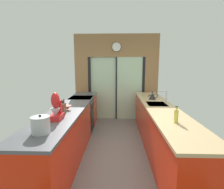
% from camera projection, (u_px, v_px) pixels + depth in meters
% --- Properties ---
extents(ground_plane, '(5.04, 7.60, 0.02)m').
position_uv_depth(ground_plane, '(115.00, 143.00, 3.96)').
color(ground_plane, slate).
extents(back_wall_unit, '(2.64, 0.12, 2.70)m').
position_uv_depth(back_wall_unit, '(116.00, 72.00, 5.48)').
color(back_wall_unit, olive).
rests_on(back_wall_unit, ground_plane).
extents(left_counter_run, '(0.62, 3.80, 0.92)m').
position_uv_depth(left_counter_run, '(70.00, 130.00, 3.45)').
color(left_counter_run, red).
rests_on(left_counter_run, ground_plane).
extents(right_counter_run, '(0.62, 3.80, 0.92)m').
position_uv_depth(right_counter_run, '(159.00, 128.00, 3.56)').
color(right_counter_run, red).
rests_on(right_counter_run, ground_plane).
extents(sink_faucet, '(0.19, 0.02, 0.29)m').
position_uv_depth(sink_faucet, '(165.00, 95.00, 3.69)').
color(sink_faucet, '#B7BABC').
rests_on(sink_faucet, right_counter_run).
extents(oven_range, '(0.60, 0.60, 0.92)m').
position_uv_depth(oven_range, '(81.00, 115.00, 4.56)').
color(oven_range, black).
rests_on(oven_range, ground_plane).
extents(mixing_bowl, '(0.16, 0.16, 0.08)m').
position_uv_depth(mixing_bowl, '(67.00, 108.00, 3.20)').
color(mixing_bowl, '#BC4C38').
rests_on(mixing_bowl, left_counter_run).
extents(knife_block, '(0.08, 0.14, 0.26)m').
position_uv_depth(knife_block, '(63.00, 108.00, 2.94)').
color(knife_block, brown).
rests_on(knife_block, left_counter_run).
extents(stand_mixer, '(0.17, 0.27, 0.42)m').
position_uv_depth(stand_mixer, '(56.00, 109.00, 2.62)').
color(stand_mixer, red).
rests_on(stand_mixer, left_counter_run).
extents(stock_pot, '(0.23, 0.23, 0.23)m').
position_uv_depth(stock_pot, '(41.00, 125.00, 2.10)').
color(stock_pot, '#B7BABC').
rests_on(stock_pot, left_counter_run).
extents(kettle, '(0.25, 0.17, 0.19)m').
position_uv_depth(kettle, '(152.00, 96.00, 4.21)').
color(kettle, black).
rests_on(kettle, right_counter_run).
extents(soap_bottle, '(0.06, 0.06, 0.24)m').
position_uv_depth(soap_bottle, '(176.00, 116.00, 2.49)').
color(soap_bottle, '#D1CC4C').
rests_on(soap_bottle, right_counter_run).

